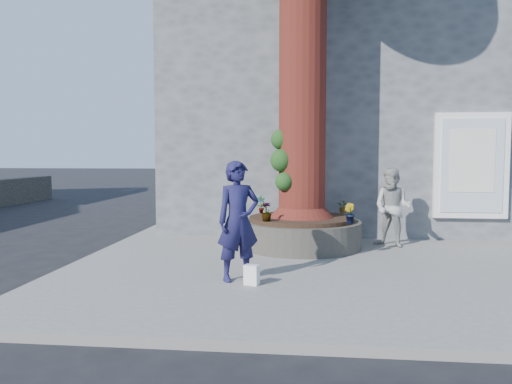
# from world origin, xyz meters

# --- Properties ---
(ground) EXTENTS (120.00, 120.00, 0.00)m
(ground) POSITION_xyz_m (0.00, 0.00, 0.00)
(ground) COLOR black
(ground) RESTS_ON ground
(pavement) EXTENTS (9.00, 8.00, 0.12)m
(pavement) POSITION_xyz_m (1.50, 1.00, 0.06)
(pavement) COLOR slate
(pavement) RESTS_ON ground
(yellow_line) EXTENTS (0.10, 30.00, 0.01)m
(yellow_line) POSITION_xyz_m (-3.05, 1.00, 0.00)
(yellow_line) COLOR yellow
(yellow_line) RESTS_ON ground
(stone_shop) EXTENTS (10.30, 8.30, 6.30)m
(stone_shop) POSITION_xyz_m (2.50, 7.20, 3.16)
(stone_shop) COLOR #525457
(stone_shop) RESTS_ON ground
(planter) EXTENTS (2.30, 2.30, 0.60)m
(planter) POSITION_xyz_m (0.80, 2.00, 0.41)
(planter) COLOR black
(planter) RESTS_ON pavement
(man) EXTENTS (0.75, 0.66, 1.72)m
(man) POSITION_xyz_m (-0.06, -0.68, 0.98)
(man) COLOR #17153B
(man) RESTS_ON pavement
(woman) EXTENTS (0.95, 0.89, 1.55)m
(woman) POSITION_xyz_m (2.57, 2.27, 0.89)
(woman) COLOR #A4A29D
(woman) RESTS_ON pavement
(shopping_bag) EXTENTS (0.23, 0.18, 0.28)m
(shopping_bag) POSITION_xyz_m (0.15, -0.91, 0.26)
(shopping_bag) COLOR white
(shopping_bag) RESTS_ON pavement
(plant_a) EXTENTS (0.23, 0.20, 0.36)m
(plant_a) POSITION_xyz_m (-0.05, 2.54, 0.90)
(plant_a) COLOR gray
(plant_a) RESTS_ON planter
(plant_b) EXTENTS (0.27, 0.27, 0.36)m
(plant_b) POSITION_xyz_m (1.65, 1.15, 0.90)
(plant_b) COLOR gray
(plant_b) RESTS_ON planter
(plant_c) EXTENTS (0.27, 0.27, 0.35)m
(plant_c) POSITION_xyz_m (0.17, 1.29, 0.89)
(plant_c) COLOR gray
(plant_c) RESTS_ON planter
(plant_d) EXTENTS (0.32, 0.32, 0.27)m
(plant_d) POSITION_xyz_m (1.65, 2.73, 0.85)
(plant_d) COLOR gray
(plant_d) RESTS_ON planter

